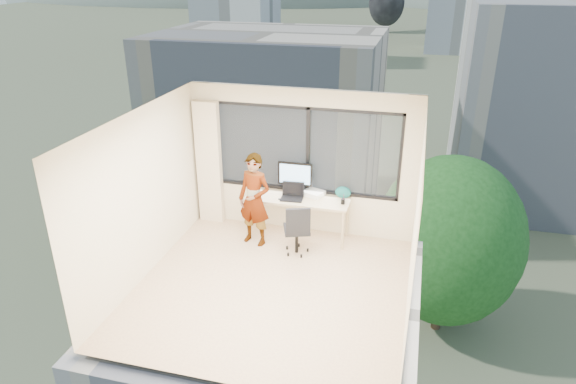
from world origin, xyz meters
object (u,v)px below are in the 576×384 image
(desk, at_px, (297,217))
(game_console, at_px, (314,193))
(handbag, at_px, (343,192))
(person, at_px, (254,200))
(laptop, at_px, (292,193))
(chair, at_px, (297,228))
(monitor, at_px, (295,178))

(desk, distance_m, game_console, 0.52)
(game_console, bearing_deg, handbag, 24.34)
(person, xyz_separation_m, laptop, (0.57, 0.33, 0.06))
(chair, height_order, laptop, laptop)
(person, distance_m, monitor, 0.82)
(game_console, distance_m, laptop, 0.42)
(chair, xyz_separation_m, person, (-0.78, 0.16, 0.35))
(monitor, bearing_deg, laptop, -91.85)
(desk, xyz_separation_m, person, (-0.66, -0.40, 0.44))
(chair, xyz_separation_m, laptop, (-0.21, 0.49, 0.41))
(monitor, relative_size, handbag, 2.21)
(person, bearing_deg, monitor, 57.34)
(desk, xyz_separation_m, game_console, (0.25, 0.18, 0.42))
(laptop, bearing_deg, desk, 34.58)
(chair, relative_size, person, 0.57)
(desk, xyz_separation_m, laptop, (-0.09, -0.07, 0.50))
(handbag, bearing_deg, laptop, -155.98)
(laptop, bearing_deg, chair, -71.10)
(desk, distance_m, monitor, 0.70)
(chair, height_order, person, person)
(desk, bearing_deg, chair, -77.46)
(desk, height_order, laptop, laptop)
(desk, distance_m, chair, 0.58)
(laptop, height_order, handbag, laptop)
(chair, relative_size, game_console, 2.77)
(laptop, bearing_deg, monitor, 84.31)
(person, distance_m, handbag, 1.54)
(game_console, distance_m, handbag, 0.52)
(laptop, xyz_separation_m, handbag, (0.85, 0.28, -0.02))
(desk, height_order, game_console, game_console)
(chair, bearing_deg, monitor, 86.76)
(chair, distance_m, game_console, 0.81)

